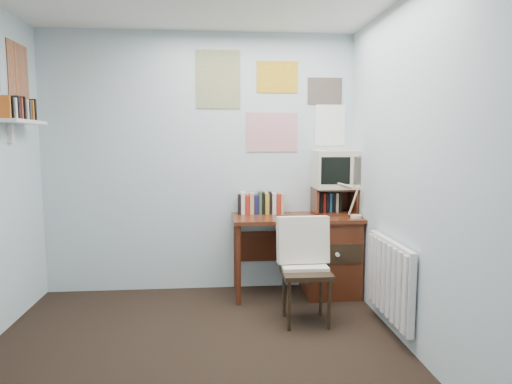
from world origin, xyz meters
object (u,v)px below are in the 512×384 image
radiator (390,279)px  wall_shelf (20,122)px  desk_chair (306,273)px  desk (324,252)px  tv_riser (334,201)px  desk_lamp (357,198)px  crt_tv (335,168)px

radiator → wall_shelf: bearing=169.1°
desk_chair → wall_shelf: bearing=172.9°
desk → desk_chair: desk_chair is taller
tv_riser → wall_shelf: (-2.69, -0.49, 0.74)m
desk_chair → desk_lamp: bearing=44.1°
desk → tv_riser: 0.51m
tv_riser → wall_shelf: 2.83m
desk → crt_tv: (0.13, 0.13, 0.80)m
desk → desk_chair: 0.76m
desk_lamp → tv_riser: size_ratio=0.94×
desk → tv_riser: (0.12, 0.11, 0.48)m
desk → wall_shelf: bearing=-171.6°
tv_riser → crt_tv: bearing=54.3°
desk_lamp → desk: bearing=142.4°
desk → desk_chair: bearing=-114.4°
desk → tv_riser: tv_riser is taller
desk → desk_chair: size_ratio=1.45×
desk_lamp → tv_riser: 0.30m
crt_tv → radiator: crt_tv is taller
desk_lamp → tv_riser: (-0.14, 0.26, -0.06)m
crt_tv → tv_riser: bearing=-125.9°
crt_tv → radiator: size_ratio=0.52×
desk_chair → crt_tv: size_ratio=1.98×
desk → desk_lamp: 0.62m
radiator → wall_shelf: 3.15m
desk → crt_tv: bearing=44.4°
radiator → crt_tv: bearing=98.4°
desk_chair → desk_lamp: (0.57, 0.54, 0.53)m
desk → desk_lamp: bearing=-29.5°
tv_riser → radiator: 1.15m
desk → wall_shelf: (-2.57, -0.38, 1.21)m
desk_chair → wall_shelf: (-2.26, 0.31, 1.21)m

